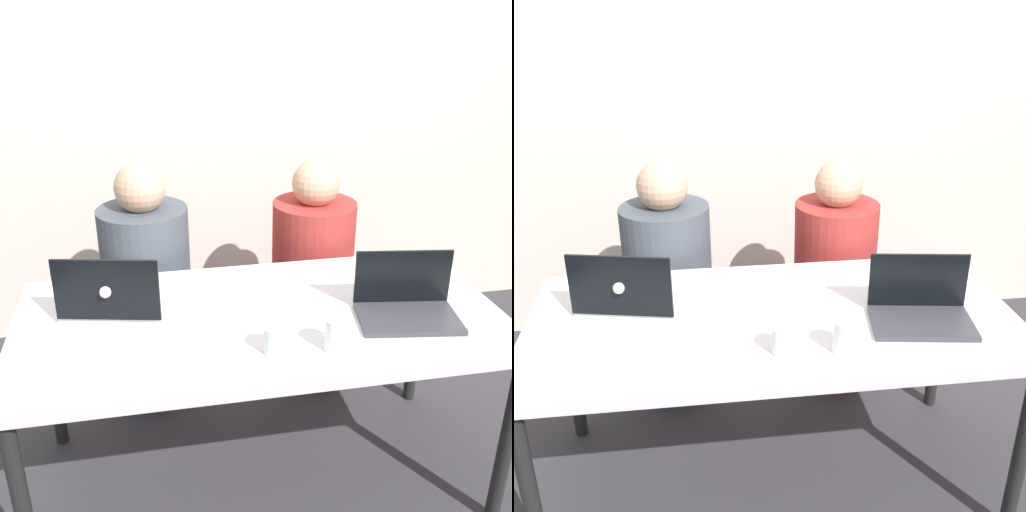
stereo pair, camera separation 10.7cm
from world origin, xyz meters
TOP-DOWN VIEW (x-y plane):
  - ground_plane at (0.00, 0.00)m, footprint 12.00×12.00m
  - back_wall at (0.00, 1.30)m, footprint 4.50×0.10m
  - desk at (0.00, 0.00)m, footprint 1.63×0.80m
  - person_on_left at (-0.37, 0.65)m, footprint 0.46×0.46m
  - person_on_right at (0.37, 0.65)m, footprint 0.38×0.38m
  - laptop_front_right at (0.47, -0.10)m, footprint 0.35×0.26m
  - laptop_back_left at (-0.48, 0.11)m, footprint 0.38×0.31m
  - water_glass_right at (0.18, -0.25)m, footprint 0.08×0.08m
  - water_glass_center at (0.00, -0.23)m, footprint 0.08×0.08m

SIDE VIEW (x-z plane):
  - ground_plane at x=0.00m, z-range 0.00..0.00m
  - person_on_right at x=0.37m, z-range -0.06..0.99m
  - person_on_left at x=-0.37m, z-range -0.06..1.02m
  - desk at x=0.00m, z-range 0.29..1.00m
  - water_glass_center at x=0.00m, z-range 0.70..0.79m
  - laptop_front_right at x=0.47m, z-range 0.65..0.85m
  - water_glass_right at x=0.18m, z-range 0.70..0.81m
  - laptop_back_left at x=-0.48m, z-range 0.64..0.87m
  - back_wall at x=0.00m, z-range 0.00..2.36m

